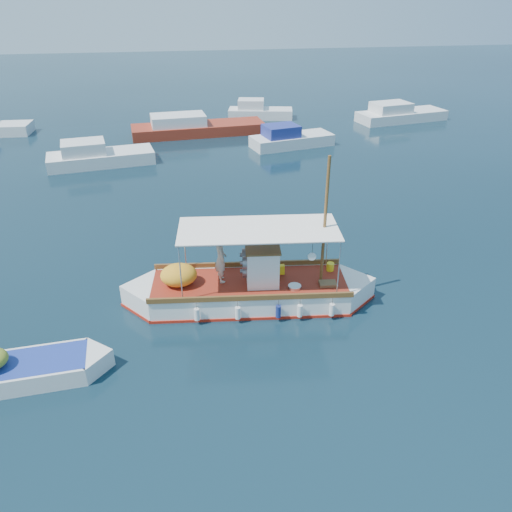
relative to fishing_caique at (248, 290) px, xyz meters
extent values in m
plane|color=black|center=(0.85, 0.67, -0.51)|extent=(160.00, 160.00, 0.00)
cube|color=white|center=(0.06, -0.01, -0.18)|extent=(7.20, 3.08, 1.03)
cube|color=white|center=(-3.41, 0.37, -0.18)|extent=(2.32, 2.32, 1.03)
cube|color=white|center=(3.53, -0.39, -0.18)|extent=(2.32, 2.32, 1.03)
cube|color=#A91E10|center=(0.06, -0.01, -0.49)|extent=(7.30, 3.16, 0.17)
cube|color=maroon|center=(0.06, -0.01, 0.31)|extent=(7.18, 2.89, 0.06)
cube|color=brown|center=(0.19, 1.16, 0.43)|extent=(7.05, 0.86, 0.19)
cube|color=brown|center=(-0.07, -1.17, 0.43)|extent=(7.05, 0.86, 0.19)
cube|color=white|center=(0.52, -0.06, 1.03)|extent=(1.24, 1.33, 1.40)
cube|color=brown|center=(0.52, -0.06, 1.76)|extent=(1.35, 1.43, 0.06)
cylinder|color=slate|center=(-0.11, -0.29, 1.31)|extent=(0.25, 0.49, 0.47)
cylinder|color=slate|center=(-0.05, 0.30, 1.31)|extent=(0.25, 0.49, 0.47)
cylinder|color=slate|center=(-0.08, 0.01, 0.80)|extent=(0.25, 0.49, 0.47)
cylinder|color=brown|center=(2.65, -0.29, 2.66)|extent=(0.12, 0.12, 4.66)
cylinder|color=brown|center=(1.91, -0.21, 2.29)|extent=(1.68, 0.26, 0.07)
cylinder|color=silver|center=(-2.14, 1.27, 1.38)|extent=(0.05, 0.05, 2.10)
cylinder|color=silver|center=(-2.37, -0.77, 1.38)|extent=(0.05, 0.05, 2.10)
cylinder|color=silver|center=(3.14, 0.69, 1.38)|extent=(0.05, 0.05, 2.10)
cylinder|color=silver|center=(2.91, -1.35, 1.38)|extent=(0.05, 0.05, 2.10)
cube|color=white|center=(0.38, -0.04, 2.45)|extent=(5.71, 2.82, 0.04)
ellipsoid|color=orange|center=(-2.44, 0.27, 0.72)|extent=(1.42, 1.24, 0.78)
cube|color=yellow|center=(1.32, 0.37, 0.52)|extent=(0.25, 0.19, 0.37)
cylinder|color=yellow|center=(3.19, 0.31, 0.49)|extent=(0.31, 0.31, 0.32)
cube|color=brown|center=(2.80, -0.68, 0.39)|extent=(0.65, 0.48, 0.11)
cylinder|color=#B2B2B2|center=(1.58, -0.69, 0.39)|extent=(0.51, 0.51, 0.11)
cylinder|color=white|center=(1.99, -1.20, 1.85)|extent=(0.28, 0.06, 0.28)
cylinder|color=white|center=(-1.93, -1.10, -0.09)|extent=(0.21, 0.21, 0.45)
cylinder|color=navy|center=(0.84, -1.41, -0.09)|extent=(0.21, 0.21, 0.45)
cylinder|color=white|center=(2.70, -1.61, -0.09)|extent=(0.21, 0.21, 0.45)
imported|color=#BAAE9A|center=(-0.92, 0.28, 1.22)|extent=(0.49, 0.69, 1.76)
cube|color=white|center=(-7.32, -2.96, -0.29)|extent=(4.06, 1.83, 0.78)
cube|color=white|center=(-5.34, -2.82, -0.29)|extent=(1.54, 1.54, 0.78)
cube|color=navy|center=(-7.32, -2.96, 0.08)|extent=(4.05, 1.66, 0.04)
cube|color=silver|center=(-6.90, 17.48, -0.21)|extent=(6.94, 3.43, 1.00)
cube|color=silver|center=(-7.89, 17.32, 0.69)|extent=(2.95, 2.44, 0.80)
cube|color=maroon|center=(-0.16, 23.89, -0.21)|extent=(10.40, 3.67, 1.00)
cube|color=silver|center=(-1.68, 23.75, 0.69)|extent=(4.27, 2.72, 0.80)
cube|color=silver|center=(6.27, 19.43, -0.21)|extent=(6.22, 3.43, 1.00)
cube|color=navy|center=(5.41, 19.24, 0.69)|extent=(2.70, 2.34, 0.80)
cube|color=silver|center=(17.34, 25.41, -0.21)|extent=(8.07, 3.99, 1.00)
cube|color=silver|center=(16.21, 25.20, 0.69)|extent=(3.45, 2.75, 0.80)
cube|color=silver|center=(5.57, 28.39, -0.21)|extent=(5.81, 3.10, 1.00)
cube|color=silver|center=(4.76, 28.56, 0.69)|extent=(2.51, 2.12, 0.80)
camera|label=1|loc=(-2.30, -15.23, 9.80)|focal=35.00mm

